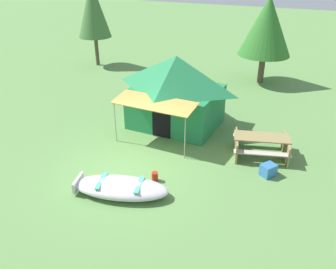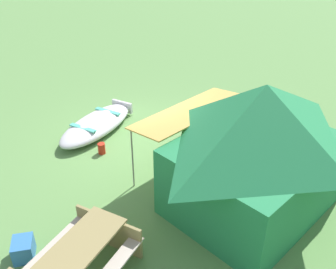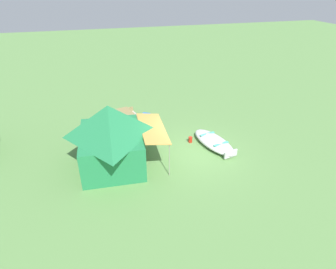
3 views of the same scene
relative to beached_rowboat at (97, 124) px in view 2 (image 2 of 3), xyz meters
name	(u,v)px [view 2 (image 2 of 3)]	position (x,y,z in m)	size (l,w,h in m)	color
ground_plane	(141,141)	(-0.47, 1.36, -0.23)	(80.00, 80.00, 0.00)	#5D8A49
beached_rowboat	(97,124)	(0.00, 0.00, 0.00)	(3.04, 1.75, 0.44)	silver
canvas_cabin_tent	(258,148)	(-0.22, 5.04, 1.26)	(3.77, 3.99, 2.88)	#237D48
picnic_table	(80,258)	(3.43, 3.84, 0.24)	(2.19, 1.88, 0.75)	olive
cooler_box	(23,249)	(3.88, 2.67, -0.03)	(0.45, 0.37, 0.40)	#3472BA
fuel_can	(102,148)	(0.66, 1.01, -0.08)	(0.20, 0.20, 0.30)	red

